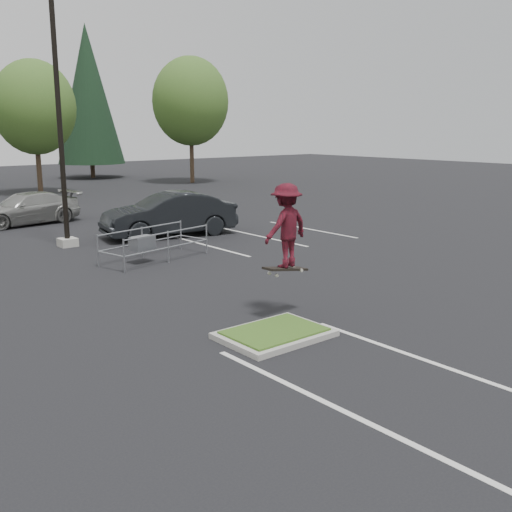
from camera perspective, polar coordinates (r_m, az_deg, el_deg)
ground at (r=12.50m, az=1.77°, el=-7.73°), size 120.00×120.00×0.00m
grass_median at (r=12.47m, az=1.78°, el=-7.40°), size 2.20×1.60×0.16m
stall_lines at (r=16.72m, az=-15.58°, el=-2.99°), size 22.62×17.60×0.01m
light_pole at (r=22.40m, az=-18.24°, el=12.39°), size 0.70×0.60×10.12m
decid_c at (r=41.04m, az=-20.37°, el=12.88°), size 5.12×5.12×8.38m
decid_d at (r=46.89m, az=-6.28°, el=14.18°), size 5.76×5.76×9.43m
conif_c at (r=53.06m, az=-15.67°, el=14.59°), size 5.50×5.50×12.50m
cart_corral at (r=19.43m, az=-10.51°, el=1.28°), size 3.80×2.01×1.02m
skateboarder at (r=13.47m, az=2.88°, el=2.86°), size 1.29×0.83×2.07m
car_r_charc at (r=23.98m, az=-8.27°, el=3.95°), size 5.48×2.74×1.73m
car_far_silver at (r=28.48m, az=-21.03°, el=4.23°), size 5.03×2.58×1.40m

